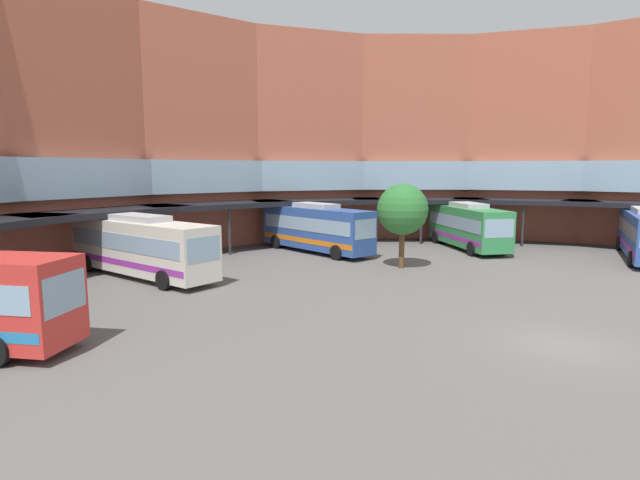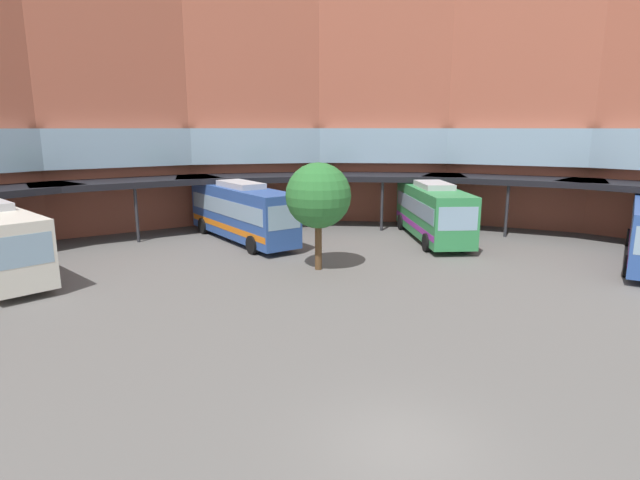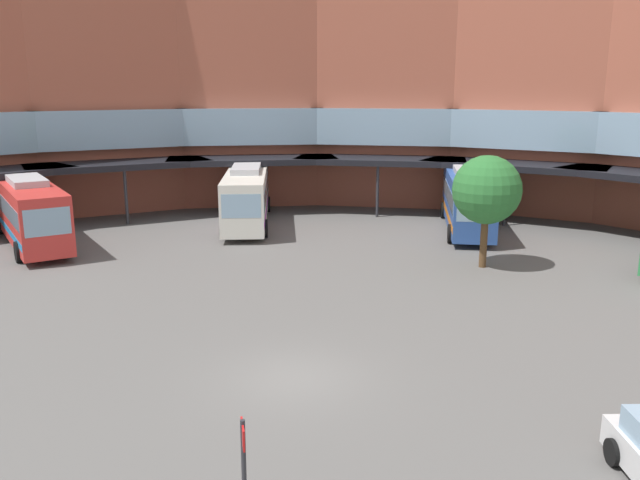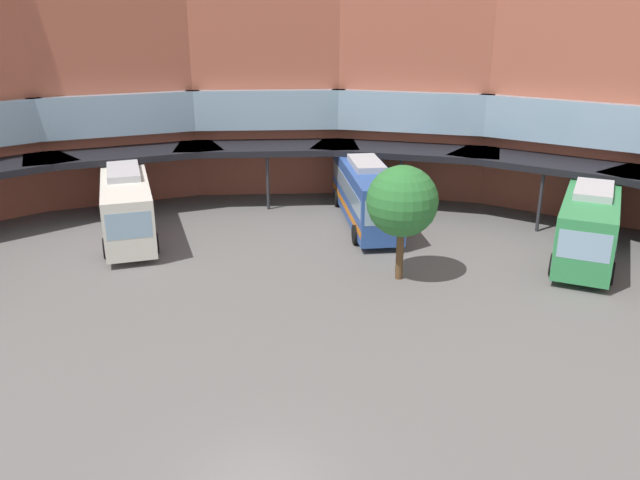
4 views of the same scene
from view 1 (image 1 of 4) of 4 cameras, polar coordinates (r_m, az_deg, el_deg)
name	(u,v)px [view 1 (image 1 of 4)]	position (r m, az deg, el deg)	size (l,w,h in m)	color
ground_plane	(563,345)	(21.43, 25.53, -10.61)	(114.99, 114.99, 0.00)	#605E5B
station_building	(288,138)	(39.39, -3.61, 11.28)	(69.60, 30.93, 18.57)	#AD5942
bus_1	(140,246)	(32.78, -19.48, -0.59)	(7.03, 12.00, 3.80)	silver
bus_2	(468,226)	(43.54, 16.20, 1.55)	(5.69, 10.36, 3.80)	#338C4C
bus_3	(316,228)	(40.06, -0.46, 1.40)	(4.69, 11.05, 3.89)	#2D519E
plaza_tree	(403,210)	(33.90, 9.23, 3.36)	(3.37, 3.37, 5.59)	brown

